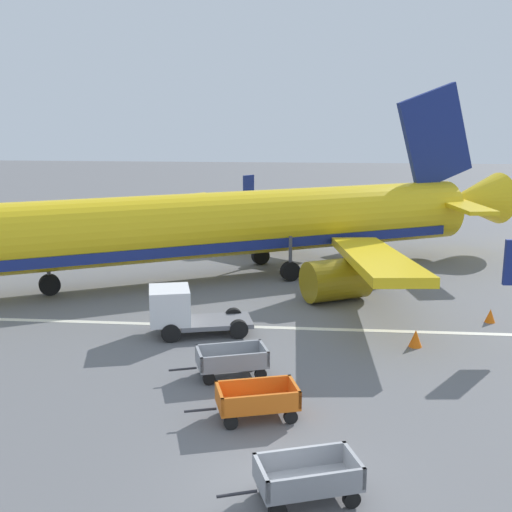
{
  "coord_description": "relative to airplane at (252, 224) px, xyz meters",
  "views": [
    {
      "loc": [
        0.62,
        -14.76,
        9.43
      ],
      "look_at": [
        -2.11,
        14.72,
        2.8
      ],
      "focal_mm": 45.09,
      "sensor_mm": 36.0,
      "label": 1
    }
  ],
  "objects": [
    {
      "name": "apron_stripe",
      "position": [
        3.05,
        -9.6,
        -3.05
      ],
      "size": [
        120.0,
        0.36,
        0.01
      ],
      "primitive_type": "cube",
      "color": "silver",
      "rests_on": "ground"
    },
    {
      "name": "baggage_cart_fourth_in_row",
      "position": [
        0.75,
        -15.14,
        -2.45
      ],
      "size": [
        3.6,
        2.12,
        1.07
      ],
      "color": "gray",
      "rests_on": "ground"
    },
    {
      "name": "traffic_cone_near_plane",
      "position": [
        -2.92,
        -7.55,
        -2.72
      ],
      "size": [
        0.51,
        0.51,
        0.67
      ],
      "primitive_type": "cone",
      "color": "orange",
      "rests_on": "ground"
    },
    {
      "name": "airplane",
      "position": [
        0.0,
        0.0,
        0.0
      ],
      "size": [
        34.85,
        28.84,
        11.34
      ],
      "color": "yellow",
      "rests_on": "ground"
    },
    {
      "name": "service_truck_beside_carts",
      "position": [
        -1.99,
        -10.86,
        -1.95
      ],
      "size": [
        4.71,
        2.94,
        2.1
      ],
      "color": "slate",
      "rests_on": "ground"
    },
    {
      "name": "traffic_cone_by_carts",
      "position": [
        7.89,
        -11.43,
        -2.69
      ],
      "size": [
        0.55,
        0.55,
        0.72
      ],
      "primitive_type": "cone",
      "color": "orange",
      "rests_on": "ground"
    },
    {
      "name": "ground_plane",
      "position": [
        3.05,
        -22.18,
        -3.05
      ],
      "size": [
        220.0,
        220.0,
        0.0
      ],
      "primitive_type": "plane",
      "color": "slate"
    },
    {
      "name": "baggage_cart_third_in_row",
      "position": [
        1.97,
        -18.34,
        -2.45
      ],
      "size": [
        3.61,
        2.06,
        1.07
      ],
      "color": "orange",
      "rests_on": "ground"
    },
    {
      "name": "traffic_cone_mid_apron",
      "position": [
        11.78,
        -7.91,
        -2.74
      ],
      "size": [
        0.48,
        0.48,
        0.63
      ],
      "primitive_type": "cone",
      "color": "orange",
      "rests_on": "ground"
    },
    {
      "name": "baggage_cart_second_in_row",
      "position": [
        3.62,
        -22.59,
        -2.45
      ],
      "size": [
        3.6,
        2.15,
        1.07
      ],
      "color": "gray",
      "rests_on": "ground"
    }
  ]
}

